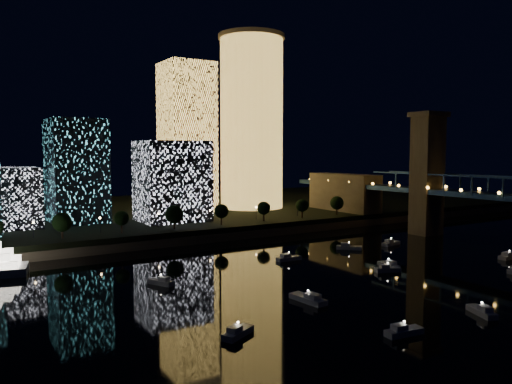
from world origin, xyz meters
TOP-DOWN VIEW (x-y plane):
  - ground at (0.00, 0.00)m, footprint 520.00×520.00m
  - far_bank at (0.00, 160.00)m, footprint 420.00×160.00m
  - seawall at (0.00, 82.00)m, footprint 420.00×6.00m
  - tower_cylindrical at (32.40, 134.59)m, footprint 34.00×34.00m
  - tower_rectangular at (-2.18, 138.03)m, footprint 22.48×22.48m
  - midrise_blocks at (-57.54, 119.32)m, footprint 98.81×43.13m
  - motorboats at (-4.13, 11.19)m, footprint 114.75×75.34m
  - esplanade_trees at (-28.08, 88.00)m, footprint 165.97×6.90m
  - street_lamps at (-34.00, 94.00)m, footprint 132.70×0.70m

SIDE VIEW (x-z plane):
  - ground at x=0.00m, z-range 0.00..0.00m
  - motorboats at x=-4.13m, z-range -0.58..2.20m
  - seawall at x=0.00m, z-range 0.00..3.00m
  - far_bank at x=0.00m, z-range 0.00..5.00m
  - street_lamps at x=-34.00m, z-range 6.20..11.85m
  - esplanade_trees at x=-28.08m, z-range 5.99..14.94m
  - midrise_blocks at x=-57.54m, z-range 0.86..43.08m
  - tower_rectangular at x=-2.18m, z-range 5.00..76.53m
  - tower_cylindrical at x=32.40m, z-range 5.13..93.11m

